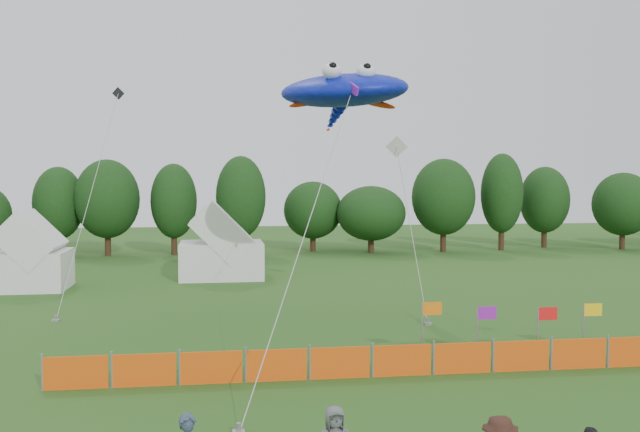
{
  "coord_description": "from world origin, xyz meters",
  "views": [
    {
      "loc": [
        -2.96,
        -14.34,
        6.28
      ],
      "look_at": [
        0.0,
        6.0,
        5.2
      ],
      "focal_mm": 40.0,
      "sensor_mm": 36.0,
      "label": 1
    }
  ],
  "objects": [
    {
      "name": "treeline",
      "position": [
        1.61,
        44.93,
        4.18
      ],
      "size": [
        104.57,
        8.78,
        8.36
      ],
      "color": "#382314",
      "rests_on": "ground"
    },
    {
      "name": "tent_left",
      "position": [
        -13.38,
        27.84,
        1.8
      ],
      "size": [
        4.05,
        4.05,
        3.57
      ],
      "color": "white",
      "rests_on": "ground"
    },
    {
      "name": "tent_right",
      "position": [
        -2.67,
        30.89,
        1.88
      ],
      "size": [
        5.27,
        4.22,
        3.72
      ],
      "color": "silver",
      "rests_on": "ground"
    },
    {
      "name": "barrier_fence",
      "position": [
        2.84,
        7.41,
        0.5
      ],
      "size": [
        21.9,
        0.06,
        1.0
      ],
      "color": "#E34E0C",
      "rests_on": "ground"
    },
    {
      "name": "flag_row",
      "position": [
        7.12,
        9.05,
        1.29
      ],
      "size": [
        6.73,
        0.65,
        2.04
      ],
      "color": "gray",
      "rests_on": "ground"
    },
    {
      "name": "stingray_kite",
      "position": [
        2.84,
        18.25,
        10.27
      ],
      "size": [
        9.21,
        23.1,
        11.39
      ],
      "color": "#0E1EC9",
      "rests_on": "ground"
    },
    {
      "name": "small_kite_white",
      "position": [
        5.92,
        18.45,
        5.36
      ],
      "size": [
        1.07,
        5.37,
        8.4
      ],
      "color": "silver",
      "rests_on": "ground"
    },
    {
      "name": "small_kite_dark",
      "position": [
        -9.18,
        23.02,
        5.83
      ],
      "size": [
        2.07,
        9.86,
        11.49
      ],
      "color": "black",
      "rests_on": "ground"
    }
  ]
}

